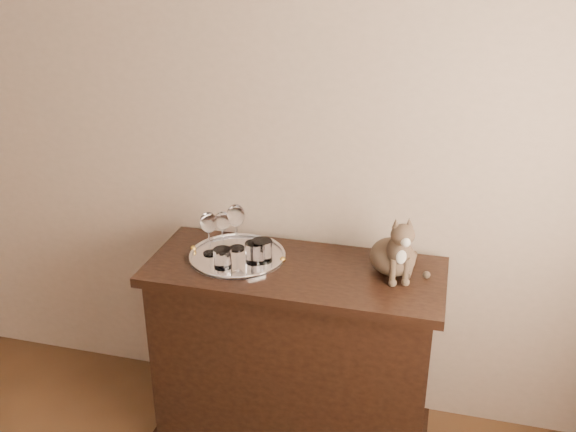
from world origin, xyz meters
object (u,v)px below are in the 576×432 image
wine_glass_a (223,231)px  tumbler_c (262,251)px  cat (394,241)px  tray (237,257)px  tumbler_a (254,253)px  wine_glass_b (236,227)px  wine_glass_c (209,233)px  sideboard (294,355)px  tumbler_b (223,258)px

wine_glass_a → tumbler_c: size_ratio=1.89×
cat → tray: bearing=162.1°
tray → cat: size_ratio=1.46×
tumbler_c → wine_glass_a: bearing=163.3°
wine_glass_a → cat: (0.71, -0.00, 0.04)m
tumbler_a → cat: size_ratio=0.32×
wine_glass_b → wine_glass_c: wine_glass_b is taller
tray → wine_glass_c: bearing=-175.8°
tray → sideboard: bearing=-5.3°
tumbler_b → wine_glass_b: bearing=89.8°
tray → wine_glass_b: size_ratio=1.98×
wine_glass_c → tumbler_b: 0.15m
sideboard → tumbler_b: 0.55m
wine_glass_c → tumbler_c: 0.23m
tumbler_a → wine_glass_b: bearing=138.4°
tumbler_a → wine_glass_c: bearing=173.2°
tumbler_a → wine_glass_a: bearing=155.2°
wine_glass_c → wine_glass_b: bearing=38.1°
tumbler_a → sideboard: bearing=3.3°
wine_glass_a → tumbler_b: size_ratio=2.14×
wine_glass_b → tumbler_c: 0.17m
tray → wine_glass_b: wine_glass_b is taller
sideboard → tumbler_a: (-0.16, -0.01, 0.48)m
tumbler_b → tumbler_a: bearing=34.1°
sideboard → tumbler_b: size_ratio=14.80×
wine_glass_a → cat: cat is taller
sideboard → wine_glass_c: wine_glass_c is taller
sideboard → cat: bearing=9.4°
wine_glass_a → wine_glass_b: wine_glass_b is taller
wine_glass_c → tumbler_c: (0.23, -0.01, -0.05)m
sideboard → tumbler_b: tumbler_b is taller
tumbler_b → tumbler_c: tumbler_c is taller
wine_glass_a → wine_glass_b: size_ratio=0.86×
tray → wine_glass_a: wine_glass_a is taller
tumbler_c → cat: (0.52, 0.05, 0.08)m
sideboard → tumbler_c: (-0.14, 0.01, 0.48)m
tumbler_a → cat: 0.56m
wine_glass_a → tumbler_c: 0.20m
tumbler_b → tumbler_c: 0.17m
wine_glass_b → tumbler_b: (-0.00, -0.17, -0.06)m
tray → cat: cat is taller
sideboard → tumbler_b: (-0.27, -0.08, 0.47)m
sideboard → wine_glass_a: bearing=168.7°
sideboard → wine_glass_a: 0.62m
wine_glass_b → tumbler_b: 0.18m
tray → wine_glass_a: 0.13m
wine_glass_c → tumbler_a: bearing=-6.8°
sideboard → wine_glass_b: 0.61m
tumbler_b → sideboard: bearing=17.0°
tumbler_b → tumbler_c: (0.14, 0.09, 0.01)m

